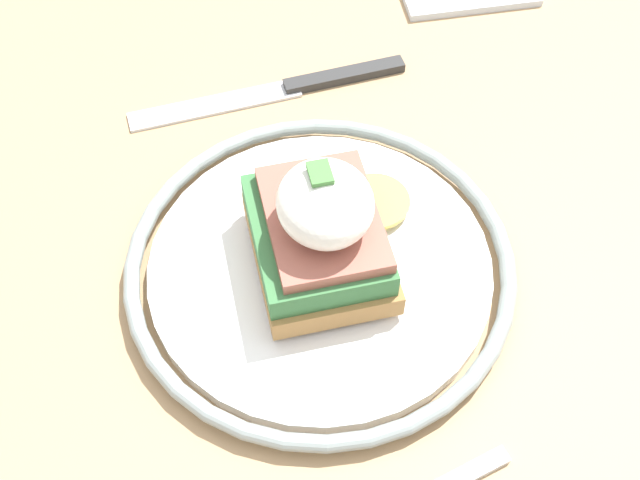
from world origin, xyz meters
name	(u,v)px	position (x,y,z in m)	size (l,w,h in m)	color
dining_table	(387,388)	(0.00, 0.00, 0.61)	(0.81, 0.82, 0.73)	tan
plate	(320,266)	(0.03, 0.04, 0.74)	(0.24, 0.24, 0.02)	white
sandwich	(322,229)	(0.03, 0.04, 0.78)	(0.10, 0.10, 0.08)	#9E703D
knife	(292,87)	(0.19, 0.03, 0.74)	(0.03, 0.21, 0.01)	#2D2D2D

